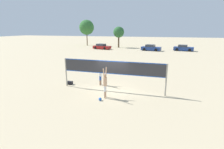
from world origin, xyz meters
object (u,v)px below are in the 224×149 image
at_px(parked_car_near, 151,48).
at_px(tree_right_cluster, 87,27).
at_px(player_spiker, 105,82).
at_px(player_blocker, 100,73).
at_px(volleyball_net, 112,69).
at_px(volleyball, 100,99).
at_px(parked_car_mid, 102,47).
at_px(gear_bag, 70,83).
at_px(tree_left_cluster, 119,32).
at_px(parked_car_far, 183,48).

bearing_deg(parked_car_near, tree_right_cluster, 169.41).
relative_size(player_spiker, player_blocker, 1.10).
bearing_deg(player_spiker, volleyball_net, -1.32).
bearing_deg(parked_car_near, volleyball, -81.31).
height_order(player_blocker, tree_right_cluster, tree_right_cluster).
distance_m(volleyball, parked_car_mid, 32.49).
distance_m(player_blocker, gear_bag, 2.97).
height_order(volleyball_net, parked_car_near, volleyball_net).
height_order(volleyball_net, volleyball, volleyball_net).
height_order(parked_car_near, tree_left_cluster, tree_left_cluster).
height_order(gear_bag, parked_car_far, parked_car_far).
bearing_deg(tree_right_cluster, player_spiker, -63.65).
distance_m(player_blocker, parked_car_mid, 28.90).
bearing_deg(parked_car_far, tree_left_cluster, 178.44).
xyz_separation_m(player_spiker, tree_left_cluster, (-8.13, 35.00, 2.83)).
bearing_deg(parked_car_far, gear_bag, -103.24).
height_order(volleyball_net, tree_right_cluster, tree_right_cluster).
bearing_deg(tree_right_cluster, parked_car_near, -21.22).
bearing_deg(parked_car_far, parked_car_near, -157.30).
bearing_deg(volleyball, tree_left_cluster, 102.60).
distance_m(parked_car_far, tree_right_cluster, 27.87).
bearing_deg(volleyball, volleyball_net, 84.92).
height_order(volleyball, tree_right_cluster, tree_right_cluster).
bearing_deg(player_spiker, tree_right_cluster, 26.35).
xyz_separation_m(volleyball, tree_right_cluster, (-18.57, 38.46, 5.23)).
xyz_separation_m(parked_car_near, parked_car_mid, (-12.06, -0.27, -0.04)).
bearing_deg(parked_car_mid, tree_right_cluster, 147.80).
height_order(tree_left_cluster, tree_right_cluster, tree_right_cluster).
bearing_deg(parked_car_far, player_spiker, -95.21).
bearing_deg(gear_bag, tree_right_cluster, 112.21).
bearing_deg(tree_right_cluster, volleyball, -64.22).
height_order(player_spiker, gear_bag, player_spiker).
xyz_separation_m(player_spiker, volleyball, (-0.16, -0.63, -1.09)).
bearing_deg(volleyball, parked_car_near, 88.05).
height_order(gear_bag, parked_car_near, parked_car_near).
bearing_deg(tree_left_cluster, player_blocker, -78.21).
distance_m(player_blocker, tree_right_cluster, 39.36).
bearing_deg(gear_bag, parked_car_mid, 104.18).
bearing_deg(player_spiker, gear_bag, 63.39).
distance_m(player_blocker, tree_left_cluster, 33.08).
distance_m(player_spiker, tree_right_cluster, 42.41).
height_order(player_blocker, parked_car_far, player_blocker).
bearing_deg(parked_car_near, player_spiker, -81.04).
height_order(player_spiker, tree_right_cluster, tree_right_cluster).
distance_m(parked_car_mid, tree_right_cluster, 11.91).
xyz_separation_m(volleyball, gear_bag, (-3.97, 2.70, 0.04)).
distance_m(volleyball, parked_car_far, 33.63).
distance_m(gear_bag, parked_car_mid, 28.75).
bearing_deg(parked_car_near, player_blocker, -84.11).
height_order(gear_bag, tree_right_cluster, tree_right_cluster).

